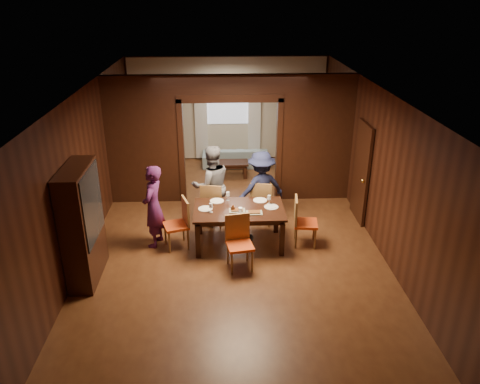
{
  "coord_description": "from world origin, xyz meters",
  "views": [
    {
      "loc": [
        -0.24,
        -8.45,
        4.59
      ],
      "look_at": [
        0.13,
        -0.4,
        1.05
      ],
      "focal_mm": 35.0,
      "sensor_mm": 36.0,
      "label": 1
    }
  ],
  "objects_px": {
    "sofa": "(236,156)",
    "chair_far_r": "(262,201)",
    "person_grey": "(211,186)",
    "chair_left": "(176,224)",
    "chair_right": "(306,222)",
    "dining_table": "(239,226)",
    "person_navy": "(261,188)",
    "coffee_table": "(233,169)",
    "chair_near": "(240,244)",
    "hutch": "(82,224)",
    "person_purple": "(153,206)",
    "chair_far_l": "(213,204)"
  },
  "relations": [
    {
      "from": "sofa",
      "to": "dining_table",
      "type": "relative_size",
      "value": 1.07
    },
    {
      "from": "chair_left",
      "to": "chair_near",
      "type": "relative_size",
      "value": 1.0
    },
    {
      "from": "person_purple",
      "to": "person_grey",
      "type": "bearing_deg",
      "value": 141.25
    },
    {
      "from": "dining_table",
      "to": "chair_near",
      "type": "relative_size",
      "value": 1.76
    },
    {
      "from": "sofa",
      "to": "hutch",
      "type": "distance_m",
      "value": 6.05
    },
    {
      "from": "chair_far_l",
      "to": "hutch",
      "type": "height_order",
      "value": "hutch"
    },
    {
      "from": "chair_left",
      "to": "chair_far_r",
      "type": "relative_size",
      "value": 1.0
    },
    {
      "from": "dining_table",
      "to": "coffee_table",
      "type": "relative_size",
      "value": 2.13
    },
    {
      "from": "sofa",
      "to": "chair_right",
      "type": "height_order",
      "value": "chair_right"
    },
    {
      "from": "person_purple",
      "to": "chair_left",
      "type": "height_order",
      "value": "person_purple"
    },
    {
      "from": "person_navy",
      "to": "chair_far_r",
      "type": "distance_m",
      "value": 0.3
    },
    {
      "from": "hutch",
      "to": "coffee_table",
      "type": "bearing_deg",
      "value": 60.02
    },
    {
      "from": "coffee_table",
      "to": "person_navy",
      "type": "bearing_deg",
      "value": -79.19
    },
    {
      "from": "person_navy",
      "to": "hutch",
      "type": "distance_m",
      "value": 3.66
    },
    {
      "from": "coffee_table",
      "to": "chair_near",
      "type": "distance_m",
      "value": 4.42
    },
    {
      "from": "sofa",
      "to": "hutch",
      "type": "height_order",
      "value": "hutch"
    },
    {
      "from": "chair_far_l",
      "to": "chair_near",
      "type": "height_order",
      "value": "same"
    },
    {
      "from": "person_grey",
      "to": "chair_left",
      "type": "bearing_deg",
      "value": 38.49
    },
    {
      "from": "chair_far_l",
      "to": "chair_far_r",
      "type": "xyz_separation_m",
      "value": [
        1.02,
        0.06,
        0.0
      ]
    },
    {
      "from": "dining_table",
      "to": "chair_right",
      "type": "relative_size",
      "value": 1.76
    },
    {
      "from": "dining_table",
      "to": "hutch",
      "type": "height_order",
      "value": "hutch"
    },
    {
      "from": "chair_left",
      "to": "chair_right",
      "type": "distance_m",
      "value": 2.47
    },
    {
      "from": "chair_far_l",
      "to": "chair_near",
      "type": "relative_size",
      "value": 1.0
    },
    {
      "from": "chair_near",
      "to": "hutch",
      "type": "relative_size",
      "value": 0.48
    },
    {
      "from": "chair_right",
      "to": "person_purple",
      "type": "bearing_deg",
      "value": 94.3
    },
    {
      "from": "sofa",
      "to": "chair_far_r",
      "type": "xyz_separation_m",
      "value": [
        0.43,
        -3.48,
        0.22
      ]
    },
    {
      "from": "person_purple",
      "to": "chair_near",
      "type": "relative_size",
      "value": 1.67
    },
    {
      "from": "chair_left",
      "to": "chair_far_l",
      "type": "bearing_deg",
      "value": 123.59
    },
    {
      "from": "coffee_table",
      "to": "chair_near",
      "type": "xyz_separation_m",
      "value": [
        -0.01,
        -4.41,
        0.28
      ]
    },
    {
      "from": "sofa",
      "to": "person_purple",
      "type": "bearing_deg",
      "value": 69.19
    },
    {
      "from": "coffee_table",
      "to": "hutch",
      "type": "xyz_separation_m",
      "value": [
        -2.62,
        -4.54,
        0.8
      ]
    },
    {
      "from": "sofa",
      "to": "dining_table",
      "type": "distance_m",
      "value": 4.37
    },
    {
      "from": "person_purple",
      "to": "chair_left",
      "type": "xyz_separation_m",
      "value": [
        0.41,
        -0.11,
        -0.32
      ]
    },
    {
      "from": "person_grey",
      "to": "chair_left",
      "type": "height_order",
      "value": "person_grey"
    },
    {
      "from": "coffee_table",
      "to": "person_grey",
      "type": "bearing_deg",
      "value": -101.04
    },
    {
      "from": "person_purple",
      "to": "chair_near",
      "type": "height_order",
      "value": "person_purple"
    },
    {
      "from": "chair_right",
      "to": "chair_far_l",
      "type": "xyz_separation_m",
      "value": [
        -1.77,
        0.9,
        0.0
      ]
    },
    {
      "from": "chair_far_r",
      "to": "dining_table",
      "type": "bearing_deg",
      "value": 72.08
    },
    {
      "from": "person_navy",
      "to": "chair_far_r",
      "type": "xyz_separation_m",
      "value": [
        0.02,
        -0.01,
        -0.3
      ]
    },
    {
      "from": "person_navy",
      "to": "chair_far_l",
      "type": "bearing_deg",
      "value": -15.87
    },
    {
      "from": "person_purple",
      "to": "person_navy",
      "type": "height_order",
      "value": "person_purple"
    },
    {
      "from": "chair_left",
      "to": "hutch",
      "type": "height_order",
      "value": "hutch"
    },
    {
      "from": "chair_left",
      "to": "chair_right",
      "type": "relative_size",
      "value": 1.0
    },
    {
      "from": "chair_left",
      "to": "chair_near",
      "type": "xyz_separation_m",
      "value": [
        1.18,
        -0.8,
        0.0
      ]
    },
    {
      "from": "person_navy",
      "to": "dining_table",
      "type": "xyz_separation_m",
      "value": [
        -0.5,
        -0.9,
        -0.41
      ]
    },
    {
      "from": "person_purple",
      "to": "hutch",
      "type": "relative_size",
      "value": 0.81
    },
    {
      "from": "person_grey",
      "to": "chair_left",
      "type": "relative_size",
      "value": 1.76
    },
    {
      "from": "sofa",
      "to": "dining_table",
      "type": "height_order",
      "value": "dining_table"
    },
    {
      "from": "person_purple",
      "to": "chair_left",
      "type": "relative_size",
      "value": 1.67
    },
    {
      "from": "dining_table",
      "to": "chair_far_l",
      "type": "distance_m",
      "value": 0.98
    }
  ]
}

